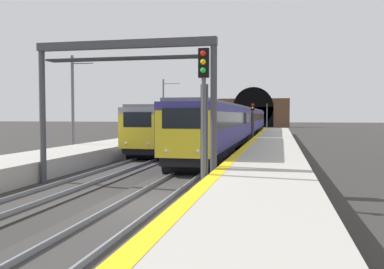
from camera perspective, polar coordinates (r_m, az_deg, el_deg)
ground_plane at (r=14.76m, az=-6.64°, el=-9.62°), size 320.00×320.00×0.00m
platform_right at (r=13.93m, az=9.20°, el=-8.35°), size 112.00×3.80×0.97m
platform_right_edge_strip at (r=14.02m, az=2.42°, el=-6.22°), size 112.00×0.50×0.01m
track_main_line at (r=14.75m, az=-6.64°, el=-9.46°), size 160.00×3.11×0.21m
track_adjacent_line at (r=16.57m, az=-20.80°, el=-8.26°), size 160.00×2.65×0.21m
train_main_approaching at (r=51.08m, az=6.80°, el=1.78°), size 62.80×2.96×4.00m
train_adjacent_platform at (r=47.25m, az=1.19°, el=1.59°), size 41.71×3.23×4.74m
railway_signal_near at (r=15.08m, az=1.62°, el=3.42°), size 0.39×0.38×5.53m
railway_signal_mid at (r=42.07m, az=8.30°, el=1.92°), size 0.39×0.38×4.31m
railway_signal_far at (r=87.47m, az=10.23°, el=2.73°), size 0.39×0.38×5.49m
overhead_signal_gantry at (r=18.67m, az=-9.30°, el=7.92°), size 0.70×8.25×6.40m
tunnel_portal at (r=107.14m, az=8.40°, el=2.98°), size 2.32×17.97×10.09m
catenary_mast_near at (r=55.11m, az=-3.90°, el=3.64°), size 0.22×2.30×7.81m
catenary_mast_far at (r=32.25m, az=-15.97°, el=3.88°), size 0.22×1.78×7.52m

